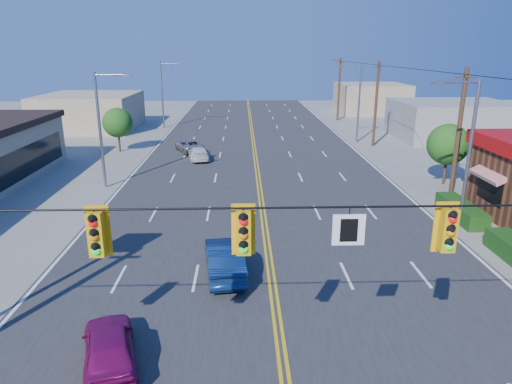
{
  "coord_description": "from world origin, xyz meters",
  "views": [
    {
      "loc": [
        -1.22,
        -9.59,
        9.37
      ],
      "look_at": [
        -0.49,
        13.39,
        2.2
      ],
      "focal_mm": 32.0,
      "sensor_mm": 36.0,
      "label": 1
    }
  ],
  "objects_px": {
    "car_magenta": "(109,348)",
    "car_silver": "(189,146)",
    "signal_span": "(290,253)",
    "car_white": "(199,154)",
    "car_blue": "(224,260)"
  },
  "relations": [
    {
      "from": "car_magenta",
      "to": "car_silver",
      "type": "relative_size",
      "value": 0.88
    },
    {
      "from": "signal_span",
      "to": "car_white",
      "type": "xyz_separation_m",
      "value": [
        -4.94,
        30.13,
        -4.31
      ]
    },
    {
      "from": "signal_span",
      "to": "car_blue",
      "type": "distance_m",
      "value": 9.54
    },
    {
      "from": "car_blue",
      "to": "car_silver",
      "type": "distance_m",
      "value": 25.53
    },
    {
      "from": "signal_span",
      "to": "car_white",
      "type": "bearing_deg",
      "value": 99.32
    },
    {
      "from": "signal_span",
      "to": "car_magenta",
      "type": "relative_size",
      "value": 6.41
    },
    {
      "from": "car_magenta",
      "to": "car_white",
      "type": "relative_size",
      "value": 0.95
    },
    {
      "from": "car_silver",
      "to": "car_magenta",
      "type": "bearing_deg",
      "value": 69.24
    },
    {
      "from": "signal_span",
      "to": "car_silver",
      "type": "height_order",
      "value": "signal_span"
    },
    {
      "from": "signal_span",
      "to": "car_blue",
      "type": "height_order",
      "value": "signal_span"
    },
    {
      "from": "car_blue",
      "to": "car_silver",
      "type": "height_order",
      "value": "car_blue"
    },
    {
      "from": "car_magenta",
      "to": "car_silver",
      "type": "xyz_separation_m",
      "value": [
        -0.92,
        31.11,
        -0.05
      ]
    },
    {
      "from": "signal_span",
      "to": "car_silver",
      "type": "relative_size",
      "value": 5.67
    },
    {
      "from": "car_blue",
      "to": "car_silver",
      "type": "xyz_separation_m",
      "value": [
        -4.24,
        25.18,
        -0.12
      ]
    },
    {
      "from": "car_blue",
      "to": "car_silver",
      "type": "relative_size",
      "value": 1.01
    }
  ]
}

